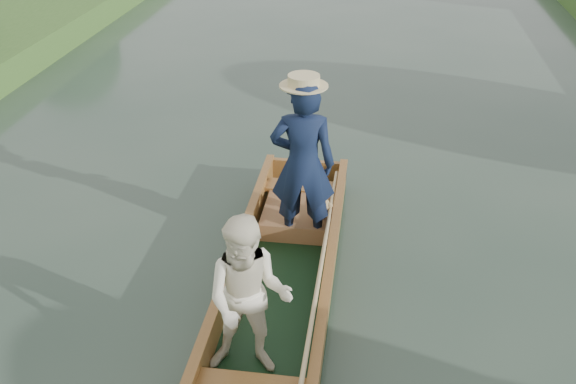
# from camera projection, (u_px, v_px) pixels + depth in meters

# --- Properties ---
(ground) EXTENTS (120.00, 120.00, 0.00)m
(ground) POSITION_uv_depth(u_px,v_px,m) (280.00, 296.00, 6.89)
(ground) COLOR #283D30
(ground) RESTS_ON ground
(punt) EXTENTS (1.12, 5.00, 2.12)m
(punt) POSITION_uv_depth(u_px,v_px,m) (282.00, 242.00, 6.61)
(punt) COLOR black
(punt) RESTS_ON ground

